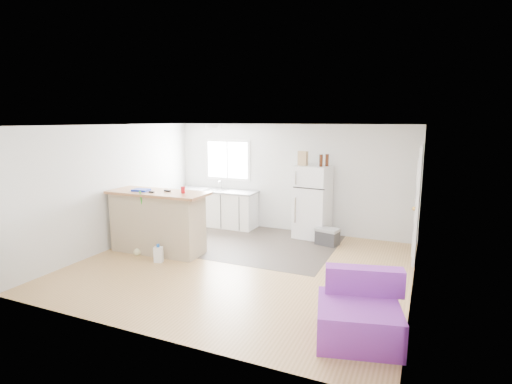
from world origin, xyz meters
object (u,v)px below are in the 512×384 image
cleaner_jug (158,254)px  mop (139,243)px  refrigerator (312,202)px  cardboard_box (303,158)px  blue_tray (141,190)px  bottle_right (327,160)px  kitchen_cabinets (218,207)px  bottle_left (321,161)px  cooler (327,236)px  red_cup (183,190)px  peninsula (158,222)px  purple_seat (359,315)px

cleaner_jug → mop: size_ratio=0.27×
refrigerator → cardboard_box: cardboard_box is taller
blue_tray → bottle_right: size_ratio=1.20×
kitchen_cabinets → bottle_right: 2.88m
blue_tray → refrigerator: bearing=39.1°
mop → blue_tray: mop is taller
cleaner_jug → bottle_right: 3.83m
refrigerator → bottle_left: 0.92m
cleaner_jug → refrigerator: bearing=30.0°
refrigerator → cooler: (0.44, -0.41, -0.60)m
cooler → red_cup: (-2.29, -1.67, 1.06)m
bottle_left → bottle_right: same height
peninsula → bottle_right: 3.60m
purple_seat → mop: 4.42m
mop → cleaner_jug: bearing=-33.3°
red_cup → blue_tray: size_ratio=0.40×
blue_tray → cleaner_jug: bearing=-31.6°
cleaner_jug → bottle_left: (2.25, 2.48, 1.53)m
kitchen_cabinets → peninsula: size_ratio=1.00×
red_cup → cardboard_box: (1.64, 2.01, 0.46)m
purple_seat → refrigerator: bearing=99.6°
purple_seat → blue_tray: bearing=147.0°
peninsula → blue_tray: 0.67m
purple_seat → bottle_left: (-1.42, 3.59, 1.39)m
purple_seat → mop: mop is taller
kitchen_cabinets → bottle_right: (2.60, -0.02, 1.23)m
red_cup → cardboard_box: bearing=50.7°
blue_tray → peninsula: bearing=15.6°
cooler → refrigerator: bearing=150.5°
cooler → cardboard_box: bearing=165.7°
mop → kitchen_cabinets: bearing=67.1°
cardboard_box → bottle_right: size_ratio=1.20×
peninsula → refrigerator: bearing=39.6°
peninsula → refrigerator: size_ratio=1.25×
refrigerator → kitchen_cabinets: bearing=-175.5°
kitchen_cabinets → cooler: kitchen_cabinets is taller
kitchen_cabinets → cleaner_jug: size_ratio=5.85×
peninsula → refrigerator: 3.22m
kitchen_cabinets → cardboard_box: size_ratio=6.44×
kitchen_cabinets → bottle_left: 2.80m
mop → cardboard_box: size_ratio=4.14×
bottle_right → cardboard_box: bearing=-170.5°
blue_tray → cardboard_box: bearing=40.6°
peninsula → cardboard_box: bearing=41.3°
peninsula → refrigerator: (2.41, 2.12, 0.18)m
kitchen_cabinets → red_cup: 2.31m
kitchen_cabinets → cooler: (2.76, -0.45, -0.26)m
cleaner_jug → mop: mop is taller
blue_tray → bottle_right: bottle_right is taller
refrigerator → red_cup: refrigerator is taller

